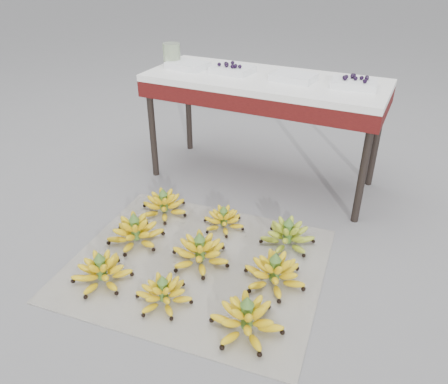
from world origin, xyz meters
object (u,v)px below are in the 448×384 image
at_px(newspaper_mat, 197,264).
at_px(bunch_front_left, 102,271).
at_px(bunch_back_left, 164,205).
at_px(bunch_mid_right, 274,273).
at_px(bunch_back_right, 288,235).
at_px(bunch_front_right, 247,319).
at_px(tray_left, 232,69).
at_px(bunch_mid_center, 200,252).
at_px(tray_far_left, 188,65).
at_px(tray_far_right, 354,83).
at_px(bunch_front_center, 164,293).
at_px(bunch_mid_left, 136,232).
at_px(tray_right, 294,77).
at_px(vendor_table, 264,90).
at_px(bunch_back_center, 224,220).
at_px(glass_jar, 172,54).

relative_size(newspaper_mat, bunch_front_left, 3.77).
bearing_deg(bunch_back_left, bunch_mid_right, -12.62).
bearing_deg(newspaper_mat, bunch_back_right, 43.59).
height_order(bunch_front_right, tray_left, tray_left).
xyz_separation_m(bunch_back_left, tray_left, (0.14, 0.67, 0.67)).
xyz_separation_m(bunch_mid_center, tray_far_left, (-0.58, 0.96, 0.66)).
xyz_separation_m(tray_far_left, tray_far_right, (1.06, 0.04, 0.00)).
distance_m(bunch_front_center, tray_left, 1.49).
distance_m(newspaper_mat, bunch_mid_left, 0.40).
height_order(tray_far_left, tray_right, same).
bearing_deg(bunch_back_right, bunch_front_right, -100.13).
relative_size(tray_far_left, tray_right, 1.02).
height_order(bunch_mid_right, tray_right, tray_right).
relative_size(bunch_front_center, bunch_mid_left, 0.69).
distance_m(tray_right, tray_far_right, 0.35).
relative_size(bunch_front_right, bunch_back_right, 1.06).
xyz_separation_m(bunch_back_right, vendor_table, (-0.40, 0.65, 0.56)).
relative_size(bunch_front_center, bunch_front_right, 0.73).
height_order(bunch_back_right, tray_far_left, tray_far_left).
bearing_deg(tray_left, bunch_front_right, -63.15).
relative_size(newspaper_mat, bunch_mid_right, 3.54).
xyz_separation_m(bunch_mid_center, bunch_mid_right, (0.39, 0.01, -0.00)).
bearing_deg(tray_far_left, bunch_mid_center, -58.98).
distance_m(bunch_front_left, bunch_mid_left, 0.34).
relative_size(bunch_back_left, bunch_back_right, 0.92).
relative_size(bunch_mid_right, bunch_back_left, 1.11).
height_order(bunch_front_left, bunch_back_center, bunch_front_left).
relative_size(bunch_back_right, tray_far_left, 1.29).
distance_m(bunch_front_center, bunch_back_right, 0.75).
bearing_deg(bunch_back_center, glass_jar, 138.04).
relative_size(tray_right, glass_jar, 1.85).
distance_m(bunch_back_right, tray_right, 0.96).
relative_size(bunch_back_center, bunch_back_right, 0.71).
distance_m(bunch_back_left, tray_far_right, 1.31).
relative_size(bunch_front_left, tray_right, 1.26).
relative_size(bunch_front_left, bunch_back_right, 0.96).
relative_size(bunch_mid_center, bunch_back_left, 1.26).
xyz_separation_m(bunch_front_center, bunch_front_right, (0.40, 0.01, 0.01)).
xyz_separation_m(bunch_back_left, glass_jar, (-0.30, 0.66, 0.72)).
xyz_separation_m(bunch_front_center, tray_right, (0.15, 1.31, 0.67)).
xyz_separation_m(bunch_back_left, bunch_back_right, (0.77, 0.02, 0.00)).
relative_size(bunch_mid_left, glass_jar, 2.70).
bearing_deg(bunch_mid_right, vendor_table, 126.03).
bearing_deg(newspaper_mat, tray_right, 81.98).
distance_m(bunch_back_right, tray_far_left, 1.31).
bearing_deg(bunch_mid_center, vendor_table, 116.96).
xyz_separation_m(bunch_back_right, tray_far_left, (-0.93, 0.63, 0.66)).
bearing_deg(tray_far_left, bunch_mid_right, -44.30).
bearing_deg(newspaper_mat, tray_far_left, 120.22).
height_order(bunch_front_left, bunch_mid_right, bunch_mid_right).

